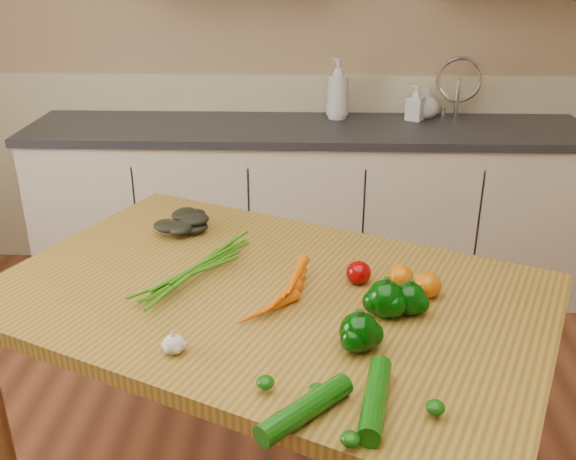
% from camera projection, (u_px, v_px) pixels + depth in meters
% --- Properties ---
extents(room, '(4.04, 5.04, 2.64)m').
position_uv_depth(room, '(204.00, 212.00, 1.28)').
color(room, brown).
rests_on(room, ground).
extents(counter_run, '(2.84, 0.64, 1.14)m').
position_uv_depth(counter_run, '(309.00, 206.00, 3.43)').
color(counter_run, beige).
rests_on(counter_run, ground).
extents(table, '(1.82, 1.55, 0.83)m').
position_uv_depth(table, '(268.00, 318.00, 1.87)').
color(table, olive).
rests_on(table, ground).
extents(soap_bottle_a, '(0.17, 0.17, 0.31)m').
position_uv_depth(soap_bottle_a, '(338.00, 89.00, 3.32)').
color(soap_bottle_a, silver).
rests_on(soap_bottle_a, counter_run).
extents(soap_bottle_b, '(0.11, 0.11, 0.18)m').
position_uv_depth(soap_bottle_b, '(416.00, 103.00, 3.32)').
color(soap_bottle_b, silver).
rests_on(soap_bottle_b, counter_run).
extents(soap_bottle_c, '(0.17, 0.17, 0.16)m').
position_uv_depth(soap_bottle_c, '(427.00, 103.00, 3.37)').
color(soap_bottle_c, silver).
rests_on(soap_bottle_c, counter_run).
extents(carrot_bunch, '(0.35, 0.32, 0.08)m').
position_uv_depth(carrot_bunch, '(257.00, 280.00, 1.81)').
color(carrot_bunch, '#E86105').
rests_on(carrot_bunch, table).
extents(leafy_greens, '(0.22, 0.20, 0.11)m').
position_uv_depth(leafy_greens, '(191.00, 218.00, 2.18)').
color(leafy_greens, black).
rests_on(leafy_greens, table).
extents(garlic_bulb, '(0.06, 0.06, 0.05)m').
position_uv_depth(garlic_bulb, '(174.00, 344.00, 1.55)').
color(garlic_bulb, beige).
rests_on(garlic_bulb, table).
extents(pepper_a, '(0.10, 0.10, 0.10)m').
position_uv_depth(pepper_a, '(386.00, 299.00, 1.69)').
color(pepper_a, '#023103').
rests_on(pepper_a, table).
extents(pepper_b, '(0.09, 0.09, 0.09)m').
position_uv_depth(pepper_b, '(410.00, 299.00, 1.70)').
color(pepper_b, '#023103').
rests_on(pepper_b, table).
extents(pepper_c, '(0.10, 0.10, 0.10)m').
position_uv_depth(pepper_c, '(359.00, 332.00, 1.55)').
color(pepper_c, '#023103').
rests_on(pepper_c, table).
extents(tomato_a, '(0.07, 0.07, 0.07)m').
position_uv_depth(tomato_a, '(359.00, 273.00, 1.86)').
color(tomato_a, '#7F0202').
rests_on(tomato_a, table).
extents(tomato_b, '(0.07, 0.07, 0.07)m').
position_uv_depth(tomato_b, '(401.00, 277.00, 1.84)').
color(tomato_b, '#BE5704').
rests_on(tomato_b, table).
extents(tomato_c, '(0.08, 0.08, 0.07)m').
position_uv_depth(tomato_c, '(427.00, 285.00, 1.79)').
color(tomato_c, '#BE5704').
rests_on(tomato_c, table).
extents(zucchini_a, '(0.10, 0.25, 0.05)m').
position_uv_depth(zucchini_a, '(375.00, 398.00, 1.36)').
color(zucchini_a, '#0A4307').
rests_on(zucchini_a, table).
extents(zucchini_b, '(0.21, 0.21, 0.05)m').
position_uv_depth(zucchini_b, '(305.00, 409.00, 1.33)').
color(zucchini_b, '#0A4307').
rests_on(zucchini_b, table).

